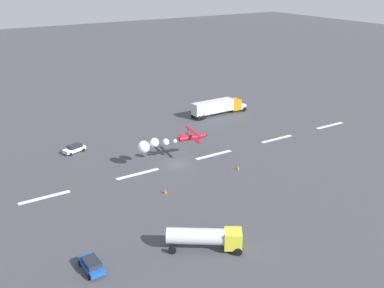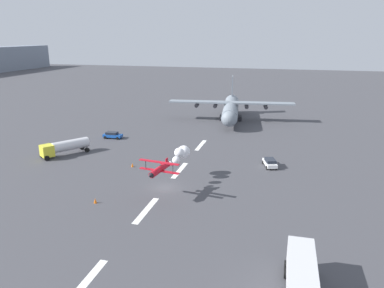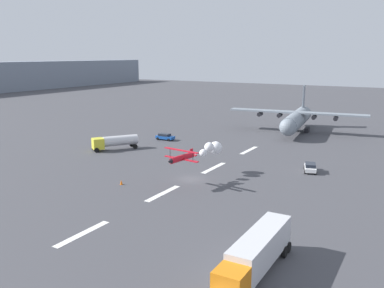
# 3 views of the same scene
# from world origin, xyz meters

# --- Properties ---
(ground_plane) EXTENTS (440.00, 440.00, 0.00)m
(ground_plane) POSITION_xyz_m (0.00, 0.00, 0.00)
(ground_plane) COLOR #424247
(ground_plane) RESTS_ON ground
(runway_stripe_0) EXTENTS (8.00, 0.90, 0.01)m
(runway_stripe_0) POSITION_xyz_m (-40.14, 0.00, 0.01)
(runway_stripe_0) COLOR white
(runway_stripe_0) RESTS_ON ground
(runway_stripe_1) EXTENTS (8.00, 0.90, 0.01)m
(runway_stripe_1) POSITION_xyz_m (-24.08, 0.00, 0.01)
(runway_stripe_1) COLOR white
(runway_stripe_1) RESTS_ON ground
(runway_stripe_2) EXTENTS (8.00, 0.90, 0.01)m
(runway_stripe_2) POSITION_xyz_m (-8.03, 0.00, 0.01)
(runway_stripe_2) COLOR white
(runway_stripe_2) RESTS_ON ground
(runway_stripe_3) EXTENTS (8.00, 0.90, 0.01)m
(runway_stripe_3) POSITION_xyz_m (8.03, 0.00, 0.01)
(runway_stripe_3) COLOR white
(runway_stripe_3) RESTS_ON ground
(runway_stripe_4) EXTENTS (8.00, 0.90, 0.01)m
(runway_stripe_4) POSITION_xyz_m (24.08, 0.00, 0.01)
(runway_stripe_4) COLOR white
(runway_stripe_4) RESTS_ON ground
(stunt_biplane_red) EXTENTS (13.78, 6.34, 2.50)m
(stunt_biplane_red) POSITION_xyz_m (2.71, -1.07, 4.35)
(stunt_biplane_red) COLOR red
(semi_truck_orange) EXTENTS (14.78, 3.02, 3.70)m
(semi_truck_orange) POSITION_xyz_m (-23.11, -20.12, 2.13)
(semi_truck_orange) COLOR silver
(semi_truck_orange) RESTS_ON ground
(fuel_tanker_truck) EXTENTS (9.19, 7.47, 2.90)m
(fuel_tanker_truck) POSITION_xyz_m (10.53, 24.78, 1.75)
(fuel_tanker_truck) COLOR yellow
(fuel_tanker_truck) RESTS_ON ground
(followme_car_yellow) EXTENTS (4.63, 3.02, 1.52)m
(followme_car_yellow) POSITION_xyz_m (14.10, -15.42, 0.81)
(followme_car_yellow) COLOR white
(followme_car_yellow) RESTS_ON ground
(airport_staff_sedan) EXTENTS (2.11, 4.41, 1.52)m
(airport_staff_sedan) POSITION_xyz_m (24.30, 21.24, 0.81)
(airport_staff_sedan) COLOR #194CA5
(airport_staff_sedan) RESTS_ON ground
(traffic_cone_near) EXTENTS (0.44, 0.44, 0.75)m
(traffic_cone_near) POSITION_xyz_m (-7.76, 7.90, 0.38)
(traffic_cone_near) COLOR orange
(traffic_cone_near) RESTS_ON ground
(traffic_cone_far) EXTENTS (0.44, 0.44, 0.75)m
(traffic_cone_far) POSITION_xyz_m (7.51, 8.86, 0.38)
(traffic_cone_far) COLOR orange
(traffic_cone_far) RESTS_ON ground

